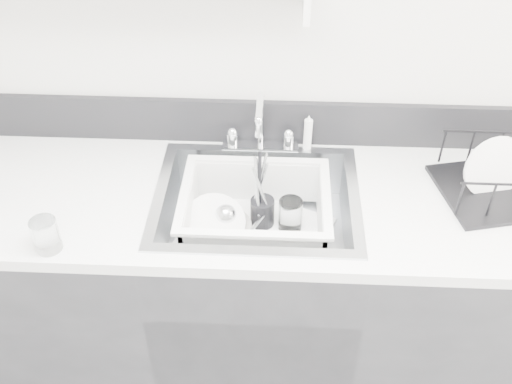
# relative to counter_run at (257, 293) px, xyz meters

# --- Properties ---
(room_shell) EXTENTS (3.50, 3.00, 2.60)m
(room_shell) POSITION_rel_counter_run_xyz_m (0.00, -0.80, 1.22)
(room_shell) COLOR silver
(room_shell) RESTS_ON ground
(counter_run) EXTENTS (3.20, 0.62, 0.92)m
(counter_run) POSITION_rel_counter_run_xyz_m (0.00, 0.00, 0.00)
(counter_run) COLOR #252529
(counter_run) RESTS_ON ground
(backsplash) EXTENTS (3.20, 0.02, 0.16)m
(backsplash) POSITION_rel_counter_run_xyz_m (0.00, 0.30, 0.54)
(backsplash) COLOR black
(backsplash) RESTS_ON counter_run
(sink) EXTENTS (0.64, 0.52, 0.20)m
(sink) POSITION_rel_counter_run_xyz_m (0.00, 0.00, 0.37)
(sink) COLOR silver
(sink) RESTS_ON counter_run
(faucet) EXTENTS (0.26, 0.18, 0.23)m
(faucet) POSITION_rel_counter_run_xyz_m (0.00, 0.25, 0.52)
(faucet) COLOR silver
(faucet) RESTS_ON counter_run
(side_sprayer) EXTENTS (0.03, 0.03, 0.14)m
(side_sprayer) POSITION_rel_counter_run_xyz_m (0.16, 0.25, 0.53)
(side_sprayer) COLOR white
(side_sprayer) RESTS_ON counter_run
(wash_tub) EXTENTS (0.58, 0.54, 0.18)m
(wash_tub) POSITION_rel_counter_run_xyz_m (-0.00, 0.00, 0.38)
(wash_tub) COLOR white
(wash_tub) RESTS_ON sink
(plate_stack) EXTENTS (0.24, 0.24, 0.10)m
(plate_stack) POSITION_rel_counter_run_xyz_m (-0.13, -0.01, 0.33)
(plate_stack) COLOR white
(plate_stack) RESTS_ON wash_tub
(utensil_cup) EXTENTS (0.08, 0.08, 0.26)m
(utensil_cup) POSITION_rel_counter_run_xyz_m (0.02, 0.04, 0.36)
(utensil_cup) COLOR black
(utensil_cup) RESTS_ON wash_tub
(ladle) EXTENTS (0.29, 0.19, 0.08)m
(ladle) POSITION_rel_counter_run_xyz_m (-0.04, -0.01, 0.35)
(ladle) COLOR silver
(ladle) RESTS_ON wash_tub
(tumbler_in_tub) EXTENTS (0.08, 0.08, 0.11)m
(tumbler_in_tub) POSITION_rel_counter_run_xyz_m (0.11, 0.03, 0.36)
(tumbler_in_tub) COLOR white
(tumbler_in_tub) RESTS_ON wash_tub
(tumbler_counter) EXTENTS (0.08, 0.08, 0.10)m
(tumbler_counter) POSITION_rel_counter_run_xyz_m (-0.57, -0.25, 0.51)
(tumbler_counter) COLOR white
(tumbler_counter) RESTS_ON counter_run
(dish_rack) EXTENTS (0.46, 0.39, 0.14)m
(dish_rack) POSITION_rel_counter_run_xyz_m (0.78, 0.06, 0.53)
(dish_rack) COLOR black
(dish_rack) RESTS_ON counter_run
(bowl_small) EXTENTS (0.12, 0.12, 0.03)m
(bowl_small) POSITION_rel_counter_run_xyz_m (0.07, -0.09, 0.32)
(bowl_small) COLOR white
(bowl_small) RESTS_ON wash_tub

